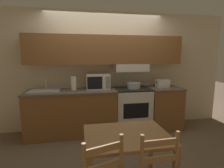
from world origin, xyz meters
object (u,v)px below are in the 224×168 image
(stove_range, at_px, (132,109))
(cooking_pot, at_px, (134,85))
(paper_towel_roll, at_px, (74,84))
(sink_basin, at_px, (45,91))
(toaster, at_px, (162,83))
(microwave, at_px, (98,81))
(dining_table, at_px, (127,143))

(stove_range, height_order, cooking_pot, cooking_pot)
(stove_range, relative_size, paper_towel_roll, 3.27)
(stove_range, bearing_deg, sink_basin, -179.51)
(stove_range, distance_m, cooking_pot, 0.53)
(toaster, height_order, paper_towel_roll, paper_towel_roll)
(toaster, distance_m, paper_towel_roll, 1.92)
(cooking_pot, height_order, microwave, microwave)
(cooking_pot, distance_m, dining_table, 1.86)
(toaster, distance_m, sink_basin, 2.48)
(microwave, bearing_deg, toaster, -2.42)
(cooking_pot, relative_size, dining_table, 0.38)
(microwave, relative_size, sink_basin, 0.82)
(microwave, relative_size, dining_table, 0.50)
(toaster, bearing_deg, microwave, 177.58)
(stove_range, relative_size, cooking_pot, 2.52)
(microwave, xyz_separation_m, sink_basin, (-1.05, -0.09, -0.14))
(paper_towel_roll, bearing_deg, sink_basin, 177.16)
(stove_range, distance_m, microwave, 0.96)
(microwave, height_order, sink_basin, microwave)
(toaster, distance_m, dining_table, 2.20)
(stove_range, distance_m, toaster, 0.88)
(sink_basin, height_order, paper_towel_roll, paper_towel_roll)
(sink_basin, relative_size, dining_table, 0.61)
(dining_table, bearing_deg, cooking_pot, 70.06)
(dining_table, bearing_deg, sink_basin, 124.98)
(microwave, xyz_separation_m, dining_table, (0.14, -1.80, -0.46))
(sink_basin, bearing_deg, toaster, 0.68)
(sink_basin, height_order, dining_table, sink_basin)
(stove_range, xyz_separation_m, toaster, (0.69, 0.01, 0.55))
(microwave, distance_m, paper_towel_roll, 0.51)
(toaster, xyz_separation_m, dining_table, (-1.29, -1.73, -0.39))
(paper_towel_roll, bearing_deg, cooking_pot, 1.60)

